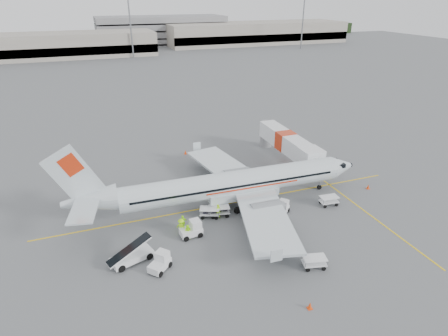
{
  "coord_description": "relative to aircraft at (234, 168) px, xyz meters",
  "views": [
    {
      "loc": [
        -14.07,
        -36.13,
        22.77
      ],
      "look_at": [
        0.0,
        2.0,
        3.8
      ],
      "focal_mm": 30.0,
      "sensor_mm": 36.0,
      "label": 1
    }
  ],
  "objects": [
    {
      "name": "tug_aft",
      "position": [
        -10.6,
        -8.58,
        -3.94
      ],
      "size": [
        2.41,
        2.36,
        1.66
      ],
      "primitive_type": null,
      "rotation": [
        0.0,
        0.0,
        0.74
      ],
      "color": "white",
      "rests_on": "ground"
    },
    {
      "name": "stripe_lead",
      "position": [
        -0.37,
        0.3,
        -4.76
      ],
      "size": [
        44.0,
        0.2,
        0.01
      ],
      "primitive_type": "cube",
      "color": "yellow",
      "rests_on": "ground"
    },
    {
      "name": "cart_loaded_a",
      "position": [
        -2.47,
        -1.81,
        -4.17
      ],
      "size": [
        2.48,
        1.76,
        1.18
      ],
      "primitive_type": null,
      "rotation": [
        0.0,
        0.0,
        -0.2
      ],
      "color": "white",
      "rests_on": "ground"
    },
    {
      "name": "ground",
      "position": [
        -0.37,
        0.3,
        -4.76
      ],
      "size": [
        360.0,
        360.0,
        0.0
      ],
      "primitive_type": "plane",
      "color": "#56595B"
    },
    {
      "name": "mast_east",
      "position": [
        79.63,
        118.3,
        6.24
      ],
      "size": [
        3.2,
        1.2,
        22.0
      ],
      "primitive_type": null,
      "color": "slate",
      "rests_on": "ground"
    },
    {
      "name": "crew_b",
      "position": [
        -6.9,
        -4.84,
        -3.97
      ],
      "size": [
        0.98,
        0.97,
        1.6
      ],
      "primitive_type": "imported",
      "rotation": [
        0.0,
        0.0,
        -0.71
      ],
      "color": "#99E50F",
      "rests_on": "ground"
    },
    {
      "name": "cart_empty_b",
      "position": [
        10.5,
        -4.08,
        -4.2
      ],
      "size": [
        2.25,
        1.45,
        1.12
      ],
      "primitive_type": null,
      "rotation": [
        0.0,
        0.0,
        -0.08
      ],
      "color": "white",
      "rests_on": "ground"
    },
    {
      "name": "tug_mid",
      "position": [
        -6.5,
        -4.52,
        -3.9
      ],
      "size": [
        2.35,
        1.48,
        1.74
      ],
      "primitive_type": null,
      "rotation": [
        0.0,
        0.0,
        0.09
      ],
      "color": "white",
      "rests_on": "ground"
    },
    {
      "name": "terminal_west",
      "position": [
        -40.37,
        130.3,
        -0.26
      ],
      "size": [
        110.0,
        22.0,
        9.0
      ],
      "primitive_type": null,
      "color": "gray",
      "rests_on": "ground"
    },
    {
      "name": "jet_bridge",
      "position": [
        11.87,
        9.29,
        -2.55
      ],
      "size": [
        3.18,
        16.9,
        4.44
      ],
      "primitive_type": null,
      "rotation": [
        0.0,
        0.0,
        0.0
      ],
      "color": "white",
      "rests_on": "ground"
    },
    {
      "name": "cart_empty_a",
      "position": [
        2.72,
        -13.11,
        -4.21
      ],
      "size": [
        2.37,
        1.72,
        1.11
      ],
      "primitive_type": null,
      "rotation": [
        0.0,
        0.0,
        -0.23
      ],
      "color": "white",
      "rests_on": "ground"
    },
    {
      "name": "mast_center",
      "position": [
        4.63,
        118.3,
        6.24
      ],
      "size": [
        3.2,
        1.2,
        22.0
      ],
      "primitive_type": null,
      "color": "slate",
      "rests_on": "ground"
    },
    {
      "name": "crew_a",
      "position": [
        -2.66,
        -2.11,
        -3.95
      ],
      "size": [
        0.67,
        0.51,
        1.63
      ],
      "primitive_type": "imported",
      "rotation": [
        0.0,
        0.0,
        0.23
      ],
      "color": "#99E50F",
      "rests_on": "ground"
    },
    {
      "name": "cart_loaded_b",
      "position": [
        -3.56,
        -1.7,
        -4.2
      ],
      "size": [
        2.49,
        2.0,
        1.13
      ],
      "primitive_type": null,
      "rotation": [
        0.0,
        0.0,
        -0.38
      ],
      "color": "white",
      "rests_on": "ground"
    },
    {
      "name": "belt_loader",
      "position": [
        -12.77,
        -6.49,
        -3.36
      ],
      "size": [
        5.52,
        3.44,
        2.8
      ],
      "primitive_type": null,
      "rotation": [
        0.0,
        0.0,
        0.31
      ],
      "color": "white",
      "rests_on": "ground"
    },
    {
      "name": "cone_nose",
      "position": [
        17.65,
        -2.4,
        -4.44
      ],
      "size": [
        0.39,
        0.39,
        0.64
      ],
      "primitive_type": "cone",
      "color": "#EF3F0B",
      "rests_on": "ground"
    },
    {
      "name": "parking_garage",
      "position": [
        24.63,
        160.3,
        2.24
      ],
      "size": [
        62.0,
        24.0,
        14.0
      ],
      "primitive_type": null,
      "color": "slate",
      "rests_on": "ground"
    },
    {
      "name": "tug_fore",
      "position": [
        4.36,
        -3.89,
        -4.01
      ],
      "size": [
        2.22,
        2.11,
        1.51
      ],
      "primitive_type": null,
      "rotation": [
        0.0,
        0.0,
        0.7
      ],
      "color": "white",
      "rests_on": "ground"
    },
    {
      "name": "stripe_cross",
      "position": [
        13.63,
        -7.7,
        -4.76
      ],
      "size": [
        0.2,
        20.0,
        0.01
      ],
      "primitive_type": "cube",
      "color": "yellow",
      "rests_on": "ground"
    },
    {
      "name": "terminal_east",
      "position": [
        69.63,
        145.3,
        0.24
      ],
      "size": [
        90.0,
        26.0,
        10.0
      ],
      "primitive_type": null,
      "color": "gray",
      "rests_on": "ground"
    },
    {
      "name": "crew_c",
      "position": [
        -7.34,
        -3.81,
        -3.86
      ],
      "size": [
        1.3,
        1.31,
        1.81
      ],
      "primitive_type": "imported",
      "rotation": [
        0.0,
        0.0,
        2.34
      ],
      "color": "#99E50F",
      "rests_on": "ground"
    },
    {
      "name": "aircraft",
      "position": [
        0.0,
        0.0,
        0.0
      ],
      "size": [
        35.33,
        28.07,
        9.53
      ],
      "primitive_type": null,
      "rotation": [
        0.0,
        0.0,
        -0.03
      ],
      "color": "silver",
      "rests_on": "ground"
    },
    {
      "name": "cone_stbd",
      "position": [
        -0.32,
        -17.3,
        -4.44
      ],
      "size": [
        0.4,
        0.4,
        0.65
      ],
      "primitive_type": "cone",
      "color": "#EF3F0B",
      "rests_on": "ground"
    },
    {
      "name": "cone_port",
      "position": [
        -1.42,
        16.91,
        -4.43
      ],
      "size": [
        0.41,
        0.41,
        0.67
      ],
      "primitive_type": "cone",
      "color": "#EF3F0B",
      "rests_on": "ground"
    },
    {
      "name": "treeline",
      "position": [
        -0.37,
        175.3,
        -1.76
      ],
      "size": [
        300.0,
        3.0,
        6.0
      ],
      "primitive_type": null,
      "color": "black",
      "rests_on": "ground"
    },
    {
      "name": "crew_d",
      "position": [
        -6.97,
        -3.06,
        -3.91
      ],
      "size": [
        1.08,
        0.73,
        1.7
      ],
      "primitive_type": "imported",
      "rotation": [
        0.0,
        0.0,
        3.49
      ],
      "color": "#99E50F",
      "rests_on": "ground"
    }
  ]
}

